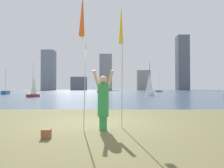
{
  "coord_description": "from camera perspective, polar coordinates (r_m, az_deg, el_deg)",
  "views": [
    {
      "loc": [
        0.7,
        -7.34,
        1.28
      ],
      "look_at": [
        0.62,
        10.16,
        1.59
      ],
      "focal_mm": 32.83,
      "sensor_mm": 36.0,
      "label": 1
    }
  ],
  "objects": [
    {
      "name": "sailboat_3",
      "position": [
        53.31,
        -3.12,
        -0.48
      ],
      "size": [
        2.22,
        1.79,
        5.85
      ],
      "color": "brown",
      "rests_on": "ground"
    },
    {
      "name": "skyline_tower_3",
      "position": [
        106.63,
        8.75,
        1.04
      ],
      "size": [
        6.66,
        3.49,
        10.16
      ],
      "color": "gray",
      "rests_on": "ground"
    },
    {
      "name": "bag",
      "position": [
        5.53,
        -17.83,
        -13.1
      ],
      "size": [
        0.22,
        0.18,
        0.23
      ],
      "color": "brown",
      "rests_on": "ground"
    },
    {
      "name": "sailboat_2",
      "position": [
        29.82,
        -21.0,
        -0.96
      ],
      "size": [
        1.82,
        1.68,
        4.7
      ],
      "color": "maroon",
      "rests_on": "ground"
    },
    {
      "name": "skyline_tower_4",
      "position": [
        110.28,
        19.02,
        5.56
      ],
      "size": [
        5.73,
        5.48,
        27.62
      ],
      "color": "#565B66",
      "rests_on": "ground"
    },
    {
      "name": "sailboat_7",
      "position": [
        63.04,
        12.93,
        -1.9
      ],
      "size": [
        2.04,
        1.03,
        5.56
      ],
      "color": "brown",
      "rests_on": "ground"
    },
    {
      "name": "skyline_tower_1",
      "position": [
        104.43,
        -9.21,
        0.12
      ],
      "size": [
        7.55,
        5.42,
        6.64
      ],
      "color": "slate",
      "rests_on": "ground"
    },
    {
      "name": "skyline_tower_0",
      "position": [
        110.15,
        -17.21,
        3.67
      ],
      "size": [
        6.16,
        6.21,
        20.36
      ],
      "color": "gray",
      "rests_on": "ground"
    },
    {
      "name": "ground",
      "position": [
        58.32,
        -0.4,
        -2.33
      ],
      "size": [
        120.0,
        138.0,
        0.12
      ],
      "color": "brown"
    },
    {
      "name": "sailboat_0",
      "position": [
        33.3,
        10.41,
        0.14
      ],
      "size": [
        1.27,
        2.38,
        5.18
      ],
      "color": "white",
      "rests_on": "ground"
    },
    {
      "name": "person",
      "position": [
        6.17,
        -2.48,
        -4.58
      ],
      "size": [
        0.67,
        0.49,
        1.82
      ],
      "rotation": [
        0.0,
        0.0,
        0.3
      ],
      "color": "green",
      "rests_on": "ground"
    },
    {
      "name": "skyline_tower_2",
      "position": [
        101.03,
        -1.73,
        3.24
      ],
      "size": [
        5.96,
        5.99,
        17.53
      ],
      "color": "gray",
      "rests_on": "ground"
    },
    {
      "name": "kite_flag_right",
      "position": [
        7.22,
        2.59,
        15.38
      ],
      "size": [
        0.16,
        1.09,
        4.03
      ],
      "color": "#B2B2B7",
      "rests_on": "ground"
    },
    {
      "name": "sailboat_4",
      "position": [
        44.36,
        -27.51,
        -2.05
      ],
      "size": [
        1.53,
        3.09,
        5.04
      ],
      "color": "#2D6084",
      "rests_on": "ground"
    },
    {
      "name": "kite_flag_left",
      "position": [
        6.19,
        -8.25,
        17.86
      ],
      "size": [
        0.16,
        0.99,
        4.01
      ],
      "color": "#B2B2B7",
      "rests_on": "ground"
    }
  ]
}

